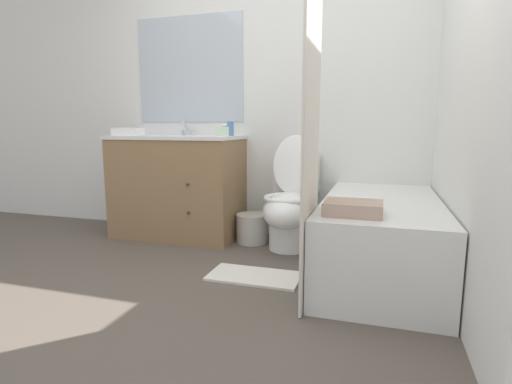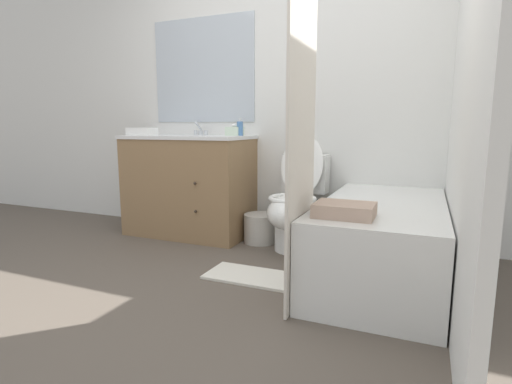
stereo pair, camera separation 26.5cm
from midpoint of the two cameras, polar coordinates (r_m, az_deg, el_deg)
name	(u,v)px [view 1 (the left image)]	position (r m, az deg, el deg)	size (l,w,h in m)	color
ground_plane	(190,311)	(2.24, -12.94, -16.35)	(14.00, 14.00, 0.00)	brown
wall_back	(271,93)	(3.54, -0.03, 14.03)	(8.00, 0.06, 2.50)	silver
wall_right	(462,75)	(2.57, 24.68, 14.94)	(0.05, 2.61, 2.50)	silver
vanity_cabinet	(178,185)	(3.59, -13.17, 0.91)	(1.10, 0.61, 0.89)	olive
sink_faucet	(187,131)	(3.73, -11.81, 8.49)	(0.14, 0.12, 0.12)	silver
toilet	(290,206)	(3.14, 2.46, -1.97)	(0.37, 0.69, 0.90)	white
bathtub	(380,237)	(2.70, 14.63, -6.23)	(0.72, 1.48, 0.50)	white
shower_curtain	(311,133)	(2.11, 4.31, 8.45)	(0.01, 0.47, 1.85)	silver
wastebasket	(252,228)	(3.35, -2.79, -5.22)	(0.27, 0.27, 0.24)	#B7B2A8
tissue_box	(225,131)	(3.46, -6.72, 8.66)	(0.12, 0.14, 0.10)	silver
soap_dispenser	(230,128)	(3.41, -5.92, 9.08)	(0.05, 0.05, 0.15)	#4C7AB2
hand_towel_folded	(128,132)	(3.65, -19.86, 8.11)	(0.24, 0.14, 0.07)	white
bath_towel_folded	(353,208)	(2.16, 10.32, -2.29)	(0.30, 0.23, 0.07)	tan
bath_mat	(254,276)	(2.63, -3.20, -11.97)	(0.59, 0.31, 0.02)	silver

